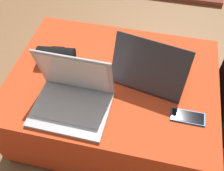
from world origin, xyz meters
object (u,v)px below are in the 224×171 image
(laptop_far, at_px, (151,71))
(wrist_brace, at_px, (56,56))
(laptop_near, at_px, (72,97))
(cell_phone, at_px, (188,117))

(laptop_far, distance_m, wrist_brace, 0.47)
(laptop_near, height_order, cell_phone, laptop_near)
(laptop_near, height_order, wrist_brace, laptop_near)
(laptop_near, distance_m, wrist_brace, 0.29)
(laptop_far, height_order, cell_phone, laptop_far)
(laptop_far, relative_size, cell_phone, 2.57)
(cell_phone, distance_m, wrist_brace, 0.69)
(cell_phone, xyz_separation_m, wrist_brace, (-0.67, 0.19, 0.04))
(cell_phone, bearing_deg, wrist_brace, -105.63)
(laptop_far, xyz_separation_m, cell_phone, (0.19, -0.19, -0.05))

